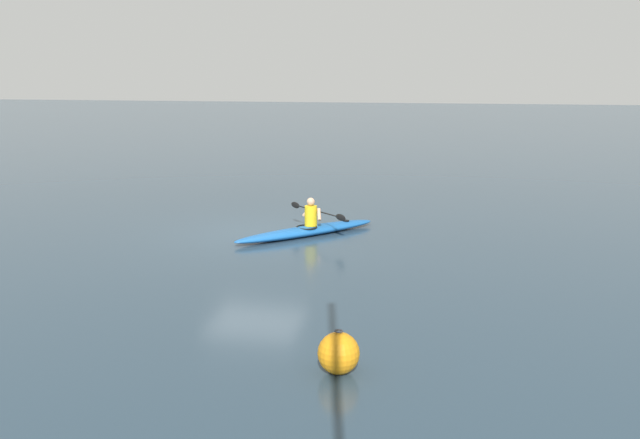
% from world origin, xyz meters
% --- Properties ---
extents(ground_plane, '(160.00, 160.00, 0.00)m').
position_xyz_m(ground_plane, '(0.00, 0.00, 0.00)').
color(ground_plane, '#283D4C').
extents(kayak, '(3.35, 3.59, 0.24)m').
position_xyz_m(kayak, '(-1.39, -0.12, 0.12)').
color(kayak, '#1959A5').
rests_on(kayak, ground).
extents(kayaker, '(1.83, 1.67, 0.74)m').
position_xyz_m(kayaker, '(-1.49, -0.23, 0.57)').
color(kayaker, yellow).
rests_on(kayaker, kayak).
extents(mooring_buoy_white_far, '(0.60, 0.60, 0.64)m').
position_xyz_m(mooring_buoy_white_far, '(-3.74, 8.03, 0.30)').
color(mooring_buoy_white_far, orange).
rests_on(mooring_buoy_white_far, ground).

